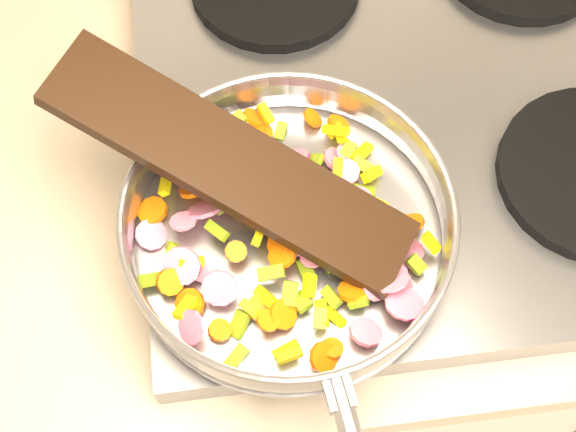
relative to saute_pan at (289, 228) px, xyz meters
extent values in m
cube|color=#939399|center=(0.17, 0.18, -0.07)|extent=(0.60, 0.60, 0.04)
cylinder|color=black|center=(0.03, 0.04, -0.04)|extent=(0.19, 0.19, 0.02)
cylinder|color=#9E9EA5|center=(0.00, 0.00, -0.03)|extent=(0.29, 0.29, 0.01)
torus|color=#9E9EA5|center=(0.00, 0.00, 0.00)|extent=(0.34, 0.34, 0.05)
torus|color=#9E9EA5|center=(0.00, 0.00, 0.02)|extent=(0.30, 0.30, 0.01)
cube|color=#9E9EA5|center=(0.02, -0.15, 0.01)|extent=(0.03, 0.03, 0.02)
cube|color=#789C18|center=(0.00, 0.00, -0.02)|extent=(0.03, 0.03, 0.01)
cylinder|color=#DA1560|center=(-0.05, 0.09, -0.01)|extent=(0.04, 0.04, 0.03)
cube|color=yellow|center=(-0.04, -0.07, -0.01)|extent=(0.03, 0.02, 0.02)
cylinder|color=#DA1560|center=(-0.09, 0.02, 0.00)|extent=(0.04, 0.03, 0.02)
cube|color=yellow|center=(0.02, 0.01, -0.02)|extent=(0.02, 0.01, 0.01)
cube|color=#789C18|center=(-0.05, 0.11, -0.02)|extent=(0.02, 0.02, 0.02)
cylinder|color=#DA1560|center=(0.06, 0.05, -0.01)|extent=(0.04, 0.04, 0.01)
cube|color=#789C18|center=(0.03, -0.06, -0.01)|extent=(0.02, 0.02, 0.01)
cube|color=yellow|center=(0.08, 0.00, -0.01)|extent=(0.01, 0.02, 0.01)
cylinder|color=#DA1560|center=(-0.04, 0.05, -0.01)|extent=(0.04, 0.04, 0.02)
cylinder|color=orange|center=(-0.05, 0.05, -0.01)|extent=(0.04, 0.04, 0.02)
cylinder|color=#DA1560|center=(0.08, -0.06, 0.00)|extent=(0.04, 0.03, 0.03)
cube|color=#789C18|center=(0.11, -0.04, -0.01)|extent=(0.02, 0.02, 0.01)
cube|color=#789C18|center=(0.01, -0.04, -0.02)|extent=(0.02, 0.03, 0.01)
cube|color=yellow|center=(0.06, -0.02, -0.01)|extent=(0.02, 0.02, 0.01)
cylinder|color=orange|center=(-0.02, 0.11, -0.02)|extent=(0.03, 0.04, 0.02)
cylinder|color=orange|center=(-0.03, -0.07, -0.01)|extent=(0.03, 0.03, 0.01)
cylinder|color=#DA1560|center=(-0.03, 0.08, -0.02)|extent=(0.04, 0.04, 0.01)
cube|color=yellow|center=(0.08, 0.05, -0.01)|extent=(0.02, 0.02, 0.02)
cylinder|color=orange|center=(-0.02, 0.05, -0.01)|extent=(0.04, 0.03, 0.03)
cube|color=yellow|center=(0.03, -0.08, -0.02)|extent=(0.02, 0.02, 0.02)
cube|color=yellow|center=(-0.02, -0.11, -0.01)|extent=(0.03, 0.02, 0.01)
cylinder|color=#DA1560|center=(-0.09, 0.09, -0.02)|extent=(0.04, 0.04, 0.02)
cylinder|color=#DA1560|center=(0.09, -0.05, -0.01)|extent=(0.03, 0.03, 0.02)
cylinder|color=#DA1560|center=(0.06, -0.03, -0.02)|extent=(0.05, 0.05, 0.02)
cube|color=yellow|center=(0.00, 0.02, -0.02)|extent=(0.02, 0.02, 0.01)
cylinder|color=#DA1560|center=(-0.06, 0.09, 0.00)|extent=(0.05, 0.04, 0.03)
cube|color=#789C18|center=(0.01, 0.06, -0.01)|extent=(0.02, 0.02, 0.02)
cylinder|color=orange|center=(-0.02, 0.12, -0.01)|extent=(0.03, 0.03, 0.02)
cube|color=#789C18|center=(0.02, -0.08, -0.01)|extent=(0.02, 0.02, 0.01)
cylinder|color=orange|center=(0.03, 0.01, -0.02)|extent=(0.03, 0.03, 0.01)
cube|color=#789C18|center=(-0.06, 0.03, 0.00)|extent=(0.02, 0.02, 0.01)
cylinder|color=orange|center=(0.06, 0.11, -0.01)|extent=(0.03, 0.03, 0.02)
cube|color=yellow|center=(0.12, -0.03, 0.00)|extent=(0.02, 0.02, 0.02)
cube|color=#789C18|center=(-0.04, 0.12, 0.00)|extent=(0.02, 0.02, 0.01)
cylinder|color=#DA1560|center=(-0.07, 0.03, -0.01)|extent=(0.04, 0.03, 0.04)
cylinder|color=orange|center=(-0.07, -0.08, -0.02)|extent=(0.02, 0.02, 0.01)
cube|color=#789C18|center=(0.07, 0.08, -0.02)|extent=(0.02, 0.02, 0.01)
cube|color=yellow|center=(0.08, 0.08, -0.02)|extent=(0.03, 0.02, 0.01)
cube|color=#789C18|center=(-0.02, -0.04, 0.00)|extent=(0.02, 0.01, 0.01)
cylinder|color=orange|center=(-0.01, 0.06, 0.00)|extent=(0.03, 0.04, 0.03)
cube|color=#789C18|center=(-0.12, -0.03, -0.01)|extent=(0.03, 0.02, 0.01)
cylinder|color=orange|center=(-0.11, -0.03, -0.01)|extent=(0.03, 0.03, 0.02)
cube|color=yellow|center=(-0.03, 0.11, -0.02)|extent=(0.01, 0.02, 0.02)
cylinder|color=orange|center=(-0.08, 0.06, -0.01)|extent=(0.04, 0.03, 0.02)
cylinder|color=#DA1560|center=(0.02, -0.02, -0.01)|extent=(0.03, 0.03, 0.01)
cylinder|color=orange|center=(-0.09, -0.05, -0.02)|extent=(0.04, 0.04, 0.02)
cylinder|color=#DA1560|center=(0.10, -0.03, -0.02)|extent=(0.04, 0.04, 0.01)
cube|color=yellow|center=(-0.01, -0.11, -0.01)|extent=(0.02, 0.01, 0.01)
cube|color=yellow|center=(0.05, 0.06, -0.01)|extent=(0.01, 0.02, 0.01)
cylinder|color=orange|center=(0.05, 0.04, -0.01)|extent=(0.03, 0.03, 0.02)
cube|color=yellow|center=(0.02, -0.08, -0.01)|extent=(0.01, 0.03, 0.01)
cylinder|color=orange|center=(-0.01, -0.01, -0.01)|extent=(0.03, 0.04, 0.03)
cube|color=#789C18|center=(0.00, -0.07, -0.01)|extent=(0.02, 0.02, 0.01)
cube|color=yellow|center=(0.08, 0.06, -0.02)|extent=(0.03, 0.02, 0.02)
cylinder|color=#DA1560|center=(-0.08, -0.02, -0.02)|extent=(0.04, 0.03, 0.02)
cylinder|color=#DA1560|center=(-0.05, 0.11, -0.02)|extent=(0.03, 0.03, 0.01)
cylinder|color=#DA1560|center=(-0.09, 0.08, -0.02)|extent=(0.03, 0.03, 0.01)
cube|color=yellow|center=(-0.01, 0.12, 0.00)|extent=(0.02, 0.02, 0.01)
cube|color=yellow|center=(0.02, 0.07, -0.02)|extent=(0.01, 0.03, 0.02)
cylinder|color=#DA1560|center=(-0.12, 0.02, -0.02)|extent=(0.03, 0.04, 0.02)
cube|color=yellow|center=(-0.09, -0.02, 0.00)|extent=(0.02, 0.01, 0.01)
cylinder|color=#DA1560|center=(0.06, 0.02, -0.02)|extent=(0.04, 0.04, 0.02)
cylinder|color=#DA1560|center=(0.09, -0.08, 0.00)|extent=(0.04, 0.04, 0.02)
cube|color=#789C18|center=(-0.06, 0.01, 0.00)|extent=(0.02, 0.02, 0.01)
cube|color=yellow|center=(0.01, -0.05, -0.01)|extent=(0.02, 0.02, 0.01)
cube|color=#789C18|center=(-0.06, -0.11, -0.02)|extent=(0.03, 0.02, 0.01)
cylinder|color=#DA1560|center=(0.06, -0.03, -0.01)|extent=(0.03, 0.04, 0.02)
cube|color=#789C18|center=(-0.03, 0.07, -0.01)|extent=(0.02, 0.02, 0.01)
cylinder|color=#DA1560|center=(-0.09, -0.08, 0.00)|extent=(0.03, 0.04, 0.03)
cylinder|color=#DA1560|center=(0.01, -0.01, -0.01)|extent=(0.04, 0.04, 0.01)
cylinder|color=#DA1560|center=(0.07, 0.08, -0.02)|extent=(0.03, 0.03, 0.01)
cylinder|color=#DA1560|center=(-0.04, 0.04, -0.01)|extent=(0.04, 0.04, 0.01)
cylinder|color=orange|center=(-0.03, -0.08, 0.00)|extent=(0.03, 0.03, 0.01)
cylinder|color=orange|center=(-0.02, 0.06, 0.00)|extent=(0.02, 0.02, 0.02)
cube|color=yellow|center=(-0.03, 0.00, 0.00)|extent=(0.02, 0.02, 0.01)
cube|color=yellow|center=(-0.03, -0.06, -0.01)|extent=(0.02, 0.03, 0.02)
cylinder|color=orange|center=(0.04, 0.00, -0.02)|extent=(0.03, 0.03, 0.02)
cylinder|color=orange|center=(-0.01, -0.08, -0.01)|extent=(0.03, 0.04, 0.03)
cylinder|color=#DA1560|center=(0.09, -0.06, -0.02)|extent=(0.04, 0.04, 0.02)
cylinder|color=#DA1560|center=(0.06, 0.07, -0.02)|extent=(0.03, 0.03, 0.02)
cube|color=#789C18|center=(-0.04, 0.07, -0.01)|extent=(0.02, 0.02, 0.01)
cylinder|color=#DA1560|center=(0.05, -0.10, -0.01)|extent=(0.03, 0.03, 0.02)
cylinder|color=#DA1560|center=(0.04, 0.04, -0.01)|extent=(0.03, 0.03, 0.02)
cube|color=#789C18|center=(0.07, 0.04, -0.02)|extent=(0.03, 0.02, 0.01)
cylinder|color=#DA1560|center=(-0.01, 0.06, -0.01)|extent=(0.03, 0.03, 0.02)
cylinder|color=#DA1560|center=(0.07, -0.06, -0.01)|extent=(0.03, 0.03, 0.02)
cylinder|color=orange|center=(-0.12, 0.04, -0.02)|extent=(0.04, 0.04, 0.02)
cube|color=yellow|center=(0.02, -0.01, 0.00)|extent=(0.02, 0.02, 0.02)
cylinder|color=#DA1560|center=(0.06, 0.06, -0.02)|extent=(0.03, 0.03, 0.02)
cube|color=#789C18|center=(0.01, 0.11, -0.02)|extent=(0.02, 0.02, 0.01)
cube|color=#789C18|center=(-0.10, -0.01, -0.01)|extent=(0.02, 0.02, 0.01)
cube|color=#789C18|center=(-0.06, 0.07, -0.01)|extent=(0.02, 0.02, 0.01)
cube|color=#789C18|center=(0.04, -0.03, -0.02)|extent=(0.02, 0.02, 0.02)
cylinder|color=#DA1560|center=(0.00, 0.01, -0.02)|extent=(0.04, 0.04, 0.02)
cube|color=yellow|center=(0.06, 0.10, -0.02)|extent=(0.02, 0.02, 0.02)
cylinder|color=#DA1560|center=(-0.07, -0.05, 0.00)|extent=(0.04, 0.04, 0.03)
cylinder|color=orange|center=(-0.05, -0.01, -0.01)|extent=(0.03, 0.03, 0.01)
cube|color=yellow|center=(0.02, 0.05, 0.00)|extent=(0.02, 0.02, 0.01)
cube|color=#789C18|center=(-0.11, 0.00, -0.02)|extent=(0.02, 0.02, 0.02)
cube|color=#789C18|center=(-0.11, -0.03, -0.02)|extent=(0.01, 0.02, 0.01)
cube|color=#789C18|center=(0.02, 0.01, 0.00)|extent=(0.02, 0.02, 0.01)
cube|color=#789C18|center=(0.05, -0.07, -0.01)|extent=(0.02, 0.02, 0.02)
cube|color=yellow|center=(0.06, 0.10, -0.01)|extent=(0.01, 0.02, 0.01)
cube|color=yellow|center=(-0.10, -0.06, -0.01)|extent=(0.02, 0.03, 0.02)
cube|color=yellow|center=(0.06, 0.10, 0.00)|extent=(0.03, 0.02, 0.02)
cylinder|color=#DA1560|center=(0.07, 0.02, -0.01)|extent=(0.04, 0.05, 0.03)
cube|color=#789C18|center=(-0.05, -0.08, -0.02)|extent=(0.02, 0.03, 0.02)
cube|color=yellow|center=(0.06, 0.02, -0.02)|extent=(0.02, 0.01, 0.01)
cylinder|color=#DA1560|center=(0.08, -0.05, -0.02)|extent=(0.04, 0.04, 0.02)
cylinder|color=#DA1560|center=(-0.05, 0.06, -0.01)|extent=(0.04, 0.04, 0.01)
cube|color=yellow|center=(-0.05, 0.07, -0.01)|extent=(0.02, 0.02, 0.02)
cylinder|color=#DA1560|center=(0.01, 0.08, -0.02)|extent=(0.04, 0.04, 0.03)
cube|color=#789C18|center=(0.06, 0.04, -0.02)|extent=(0.02, 0.02, 0.01)
cube|color=yellow|center=(-0.04, 0.03, -0.01)|extent=(0.02, 0.02, 0.02)
cylinder|color=orange|center=(0.09, 0.00, -0.02)|extent=(0.04, 0.03, 0.03)
cube|color=yellow|center=(0.08, 0.02, -0.01)|extent=(0.02, 0.02, 0.02)
cylinder|color=orange|center=(0.01, -0.12, -0.01)|extent=(0.03, 0.03, 0.03)
cube|color=#789C18|center=(-0.01, -0.06, -0.01)|extent=(0.02, 0.02, 0.02)
cylinder|color=#DA1560|center=(-0.10, -0.02, 0.00)|extent=(0.05, 0.04, 0.03)
cylinder|color=orange|center=(-0.01, 0.03, -0.02)|extent=(0.03, 0.03, 0.02)
cube|color=yellow|center=(0.03, 0.03, 0.00)|extent=(0.03, 0.02, 0.02)
cube|color=yellow|center=(-0.03, 0.11, -0.01)|extent=(0.02, 0.01, 0.02)
cylinder|color=orange|center=(0.02, -0.11, -0.02)|extent=(0.03, 0.03, 0.01)
cylinder|color=#DA1560|center=(0.01, 0.04, -0.01)|extent=(0.04, 0.04, 0.02)
cube|color=#789C18|center=(0.03, 0.07, -0.02)|extent=(0.02, 0.03, 0.01)
cylinder|color=orange|center=(0.11, 0.00, -0.01)|extent=(0.03, 0.03, 0.03)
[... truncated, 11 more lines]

